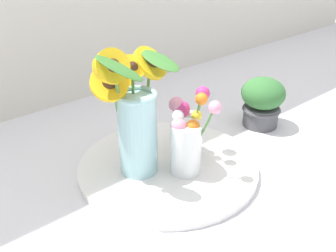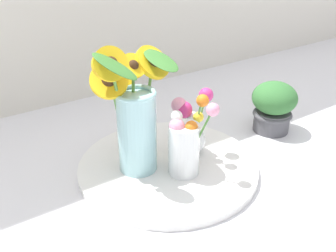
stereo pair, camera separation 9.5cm
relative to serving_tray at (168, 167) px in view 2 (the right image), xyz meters
name	(u,v)px [view 2 (the right image)]	position (x,y,z in m)	size (l,w,h in m)	color
ground_plane	(170,178)	(-0.02, -0.03, -0.01)	(6.00, 6.00, 0.00)	silver
serving_tray	(168,167)	(0.00, 0.00, 0.00)	(0.46, 0.46, 0.02)	white
mason_jar_sunflowers	(135,115)	(-0.07, 0.03, 0.16)	(0.23, 0.19, 0.33)	#9ED1D6
vase_small_center	(185,145)	(0.01, -0.05, 0.09)	(0.09, 0.11, 0.20)	white
vase_bulb_right	(192,126)	(0.08, 0.01, 0.09)	(0.10, 0.10, 0.19)	white
potted_plant	(274,106)	(0.38, 0.00, 0.07)	(0.13, 0.13, 0.15)	#4C4C51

